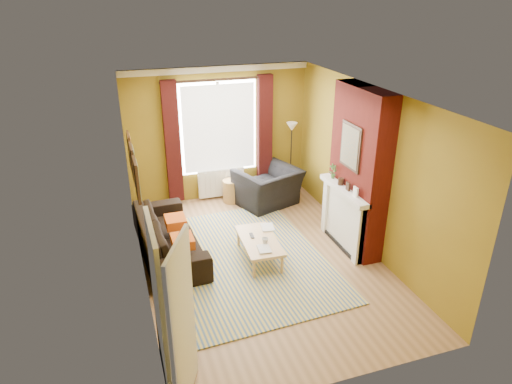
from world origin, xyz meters
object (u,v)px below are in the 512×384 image
at_px(sofa, 168,235).
at_px(floor_lamp, 291,138).
at_px(armchair, 268,187).
at_px(wicker_stool, 232,191).
at_px(coffee_table, 259,242).

distance_m(sofa, floor_lamp, 3.50).
bearing_deg(armchair, sofa, 9.96).
distance_m(sofa, wicker_stool, 2.30).
height_order(coffee_table, wicker_stool, wicker_stool).
height_order(coffee_table, floor_lamp, floor_lamp).
bearing_deg(armchair, floor_lamp, -169.08).
relative_size(armchair, coffee_table, 1.02).
xyz_separation_m(coffee_table, wicker_stool, (0.18, 2.36, -0.10)).
distance_m(coffee_table, floor_lamp, 2.97).
relative_size(wicker_stool, floor_lamp, 0.30).
relative_size(sofa, armchair, 1.95).
distance_m(coffee_table, wicker_stool, 2.36).
xyz_separation_m(armchair, floor_lamp, (0.67, 0.39, 0.88)).
bearing_deg(coffee_table, floor_lamp, 59.99).
bearing_deg(armchair, wicker_stool, -48.93).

